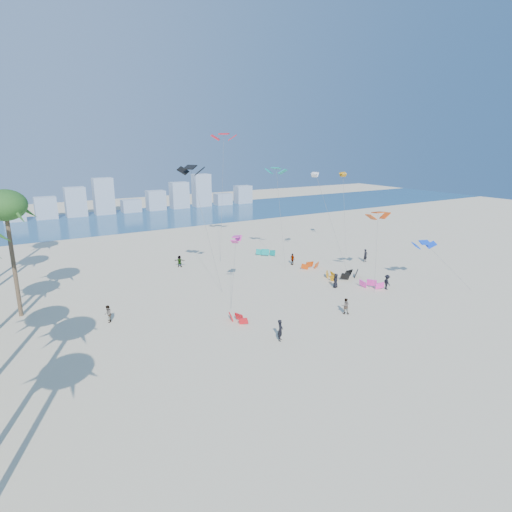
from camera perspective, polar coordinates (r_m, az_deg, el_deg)
ground at (r=33.22m, az=10.20°, el=-14.37°), size 220.00×220.00×0.00m
ocean at (r=96.84m, az=-19.05°, el=4.44°), size 220.00×220.00×0.00m
kitesurfer_near at (r=36.31m, az=3.26°, el=-9.85°), size 0.79×0.80×1.86m
kitesurfer_mid at (r=42.54m, az=11.84°, el=-6.56°), size 0.98×0.96×1.60m
kitesurfers_far at (r=51.41m, az=3.06°, el=-2.46°), size 36.30×21.98×1.82m
grounded_kites at (r=53.76m, az=7.84°, el=-2.24°), size 20.37×21.78×0.94m
flying_kites at (r=54.01m, az=4.41°, el=10.20°), size 29.60×31.13×18.02m
distant_skyline at (r=105.89m, az=-21.01°, el=6.78°), size 85.00×3.00×8.40m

